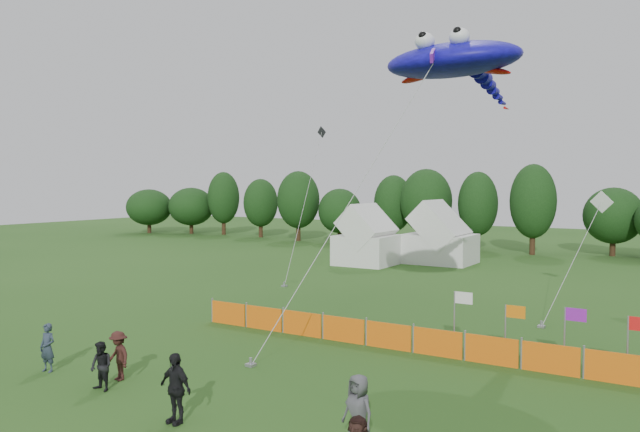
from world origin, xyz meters
The scene contains 14 objects.
ground centered at (0.00, 0.00, 0.00)m, with size 160.00×160.00×0.00m, color #234C16.
treeline centered at (1.61, 44.93, 4.18)m, with size 104.57×8.78×8.36m.
tent_left centered at (-10.48, 30.05, 1.93)m, with size 4.32×4.32×3.82m.
tent_right centered at (-5.95, 33.93, 1.92)m, with size 5.40×4.32×3.81m.
barrier_fence centered at (2.73, 8.22, 0.50)m, with size 19.90×0.06×1.00m.
flag_row centered at (8.09, 9.13, 1.42)m, with size 8.73×0.45×2.29m.
spectator_a centered at (-6.85, -0.52, 0.82)m, with size 0.60×0.39×1.65m, color #293445.
spectator_b centered at (-3.68, -0.88, 0.76)m, with size 0.74×0.58×1.52m, color black.
spectator_c centered at (-4.07, 0.12, 0.80)m, with size 1.04×0.60×1.61m, color #361915.
spectator_d centered at (0.12, -1.56, 0.95)m, with size 1.11×0.46×1.90m, color black.
spectator_e centered at (5.05, -0.43, 0.91)m, with size 0.89×0.58×1.82m, color #47464B.
stingray_kite centered at (2.99, 12.07, 11.47)m, with size 7.53×15.88×12.53m.
small_kite_white centered at (6.98, 20.64, 3.93)m, with size 2.11×8.09×6.03m.
small_kite_dark centered at (-12.15, 24.19, 6.27)m, with size 4.18×10.58×10.87m.
Camera 1 is at (11.98, -13.44, 6.40)m, focal length 35.00 mm.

